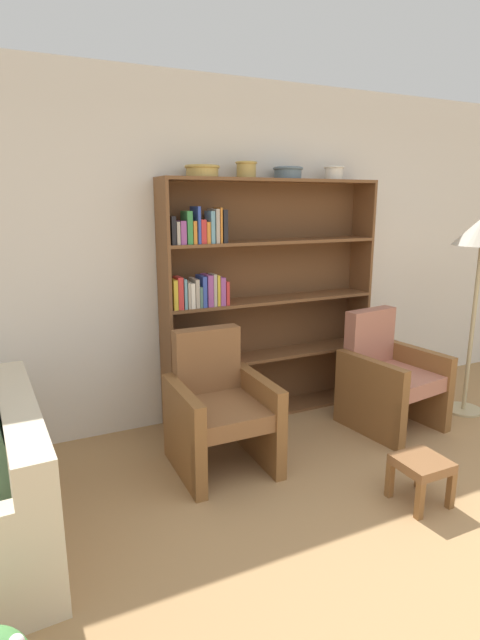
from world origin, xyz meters
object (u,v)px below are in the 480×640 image
at_px(bowl_brass, 288,172).
at_px(bowl_terracotta, 334,172).
at_px(armchair_cushioned, 388,377).
at_px(bookshelf, 250,307).
at_px(footstool, 421,468).
at_px(armchair_leather, 219,409).
at_px(bowl_olive, 202,170).
at_px(bowl_cream, 246,169).

height_order(bowl_brass, bowl_terracotta, bowl_terracotta).
height_order(bowl_terracotta, armchair_cushioned, bowl_terracotta).
xyz_separation_m(bookshelf, footstool, (0.36, -1.62, -0.72)).
bearing_deg(bowl_terracotta, armchair_leather, -154.41).
distance_m(bowl_brass, armchair_leather, 1.97).
distance_m(bowl_olive, armchair_leather, 1.75).
bearing_deg(bowl_olive, bookshelf, 2.45).
xyz_separation_m(bowl_cream, armchair_leather, (-0.52, -0.64, -1.65)).
height_order(bowl_olive, footstool, bowl_olive).
height_order(bowl_olive, bowl_terracotta, bowl_terracotta).
relative_size(bowl_cream, footstool, 0.58).
bearing_deg(bowl_terracotta, bowl_brass, 180.00).
distance_m(bowl_olive, armchair_cushioned, 2.21).
xyz_separation_m(bowl_olive, armchair_leather, (-0.16, -0.64, -1.63)).
bearing_deg(armchair_leather, bowl_brass, -143.65).
distance_m(bowl_terracotta, armchair_leather, 2.21).
relative_size(armchair_leather, footstool, 3.21).
bearing_deg(armchair_cushioned, bookshelf, -43.16).
height_order(bowl_olive, bowl_cream, bowl_cream).
relative_size(bowl_cream, bowl_terracotta, 1.00).
relative_size(bowl_brass, bowl_terracotta, 1.42).
distance_m(bookshelf, bowl_terracotta, 1.34).
bearing_deg(footstool, bowl_brass, 91.11).
relative_size(bookshelf, footstool, 6.81).
bearing_deg(armchair_cushioned, bowl_olive, -33.49).
bearing_deg(bowl_brass, bowl_terracotta, 0.00).
relative_size(armchair_cushioned, footstool, 3.21).
bearing_deg(armchair_cushioned, bowl_brass, -54.42).
bearing_deg(bowl_brass, bowl_olive, 180.00).
height_order(bowl_cream, bowl_terracotta, bowl_cream).
height_order(bowl_terracotta, armchair_leather, bowl_terracotta).
relative_size(bowl_cream, armchair_leather, 0.18).
bearing_deg(bowl_terracotta, bowl_olive, 180.00).
relative_size(bookshelf, armchair_cushioned, 2.12).
height_order(bowl_olive, bowl_brass, bowl_brass).
distance_m(armchair_leather, footstool, 1.35).
xyz_separation_m(armchair_cushioned, footstool, (-0.58, -0.96, -0.18)).
bearing_deg(footstool, bowl_terracotta, 75.43).
bearing_deg(armchair_leather, bowl_olive, -102.98).
height_order(bookshelf, armchair_leather, bookshelf).
relative_size(bowl_brass, armchair_cushioned, 0.26).
xyz_separation_m(bowl_olive, bowl_terracotta, (1.19, 0.00, 0.01)).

